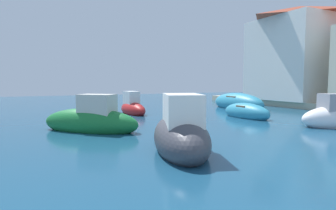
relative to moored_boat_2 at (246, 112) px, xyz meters
name	(u,v)px	position (x,y,z in m)	size (l,w,h in m)	color
moored_boat_2	(246,112)	(0.00, 0.00, 0.00)	(1.29, 3.36, 1.07)	teal
moored_boat_4	(91,121)	(-8.74, -0.58, 0.13)	(4.03, 3.94, 1.80)	#197233
moored_boat_5	(132,107)	(-5.13, 4.72, 0.10)	(1.16, 3.29, 1.63)	#B21E1E
moored_boat_6	(181,135)	(-7.06, -5.19, 0.20)	(2.71, 4.09, 2.00)	#3F3F47
moored_boat_8	(237,103)	(3.10, 4.45, 0.12)	(1.83, 5.35, 1.52)	teal
waterfront_building_annex	(299,53)	(9.99, 4.83, 4.23)	(7.01, 6.78, 7.94)	white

